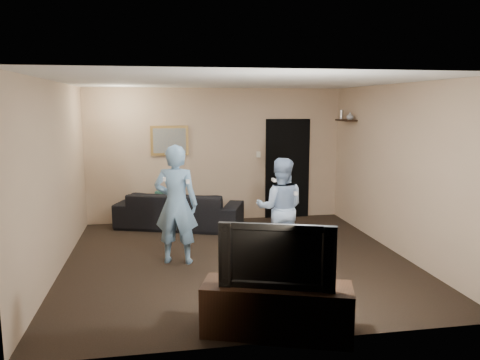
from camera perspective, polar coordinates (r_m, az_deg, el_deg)
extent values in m
plane|color=black|center=(7.08, -0.36, -9.64)|extent=(5.00, 5.00, 0.00)
cube|color=silver|center=(6.70, -0.38, 11.89)|extent=(5.00, 5.00, 0.04)
cube|color=tan|center=(9.22, -2.94, 3.05)|extent=(5.00, 0.04, 2.60)
cube|color=tan|center=(4.36, 5.09, -3.87)|extent=(5.00, 0.04, 2.60)
cube|color=tan|center=(6.82, -21.55, 0.25)|extent=(0.04, 5.00, 2.60)
cube|color=tan|center=(7.59, 18.59, 1.26)|extent=(0.04, 5.00, 2.60)
imported|color=black|center=(8.85, -7.37, -3.60)|extent=(2.47, 1.61, 0.67)
cube|color=#17473B|center=(8.82, -8.87, -2.73)|extent=(0.45, 0.23, 0.43)
cube|color=olive|center=(9.11, -8.59, 4.78)|extent=(0.72, 0.05, 0.57)
cube|color=slate|center=(9.08, -8.58, 4.77)|extent=(0.62, 0.01, 0.47)
cube|color=black|center=(9.52, 5.80, 1.39)|extent=(0.90, 0.06, 2.00)
cube|color=silver|center=(9.34, 2.27, 3.13)|extent=(0.08, 0.02, 0.12)
cube|color=black|center=(9.11, 12.80, 7.11)|extent=(0.20, 0.60, 0.03)
imported|color=#B1B1B6|center=(8.94, 13.26, 7.60)|extent=(0.15, 0.15, 0.14)
cylinder|color=silver|center=(9.32, 12.26, 7.82)|extent=(0.06, 0.06, 0.18)
cube|color=black|center=(4.87, 4.49, -15.51)|extent=(1.56, 0.92, 0.53)
imported|color=black|center=(4.66, 4.58, -8.90)|extent=(1.12, 0.50, 0.65)
imported|color=#739FC8|center=(6.79, -7.79, -2.97)|extent=(0.72, 0.56, 1.73)
cube|color=white|center=(6.49, -9.21, 0.10)|extent=(0.04, 0.14, 0.04)
cube|color=white|center=(6.51, -6.38, -0.18)|extent=(0.05, 0.09, 0.05)
imported|color=#9BB8E1|center=(7.01, 4.94, -3.43)|extent=(0.85, 0.73, 1.51)
cube|color=white|center=(6.68, 4.15, 0.00)|extent=(0.04, 0.14, 0.04)
cube|color=white|center=(6.79, 6.75, -1.62)|extent=(0.05, 0.09, 0.05)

